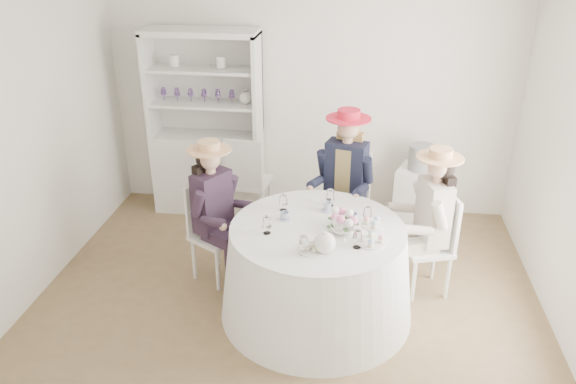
# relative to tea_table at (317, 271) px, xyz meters

# --- Properties ---
(ground) EXTENTS (4.50, 4.50, 0.00)m
(ground) POSITION_rel_tea_table_xyz_m (-0.27, 0.07, -0.41)
(ground) COLOR brown
(ground) RESTS_ON ground
(wall_back) EXTENTS (4.50, 0.00, 4.50)m
(wall_back) POSITION_rel_tea_table_xyz_m (-0.27, 2.07, 0.94)
(wall_back) COLOR white
(wall_back) RESTS_ON ground
(wall_front) EXTENTS (4.50, 0.00, 4.50)m
(wall_front) POSITION_rel_tea_table_xyz_m (-0.27, -1.93, 0.94)
(wall_front) COLOR white
(wall_front) RESTS_ON ground
(wall_left) EXTENTS (0.00, 4.50, 4.50)m
(wall_left) POSITION_rel_tea_table_xyz_m (-2.52, 0.07, 0.94)
(wall_left) COLOR white
(wall_left) RESTS_ON ground
(tea_table) EXTENTS (1.64, 1.64, 0.83)m
(tea_table) POSITION_rel_tea_table_xyz_m (0.00, 0.00, 0.00)
(tea_table) COLOR white
(tea_table) RESTS_ON ground
(hutch) EXTENTS (1.39, 0.88, 2.08)m
(hutch) POSITION_rel_tea_table_xyz_m (-1.41, 1.84, 0.33)
(hutch) COLOR silver
(hutch) RESTS_ON ground
(side_table) EXTENTS (0.55, 0.55, 0.67)m
(side_table) POSITION_rel_tea_table_xyz_m (0.97, 1.71, -0.07)
(side_table) COLOR silver
(side_table) RESTS_ON ground
(hatbox) EXTENTS (0.33, 0.33, 0.27)m
(hatbox) POSITION_rel_tea_table_xyz_m (0.97, 1.71, 0.40)
(hatbox) COLOR black
(hatbox) RESTS_ON side_table
(guest_left) EXTENTS (0.59, 0.54, 1.38)m
(guest_left) POSITION_rel_tea_table_xyz_m (-0.97, 0.40, 0.36)
(guest_left) COLOR silver
(guest_left) RESTS_ON ground
(guest_mid) EXTENTS (0.57, 0.61, 1.51)m
(guest_mid) POSITION_rel_tea_table_xyz_m (0.18, 1.03, 0.44)
(guest_mid) COLOR silver
(guest_mid) RESTS_ON ground
(guest_right) EXTENTS (0.57, 0.53, 1.39)m
(guest_right) POSITION_rel_tea_table_xyz_m (0.94, 0.45, 0.37)
(guest_right) COLOR silver
(guest_right) RESTS_ON ground
(spare_chair) EXTENTS (0.48, 0.48, 1.04)m
(spare_chair) POSITION_rel_tea_table_xyz_m (-0.89, 1.47, 0.15)
(spare_chair) COLOR silver
(spare_chair) RESTS_ON ground
(teacup_a) EXTENTS (0.09, 0.09, 0.06)m
(teacup_a) POSITION_rel_tea_table_xyz_m (-0.28, 0.10, 0.45)
(teacup_a) COLOR white
(teacup_a) RESTS_ON tea_table
(teacup_b) EXTENTS (0.10, 0.10, 0.07)m
(teacup_b) POSITION_rel_tea_table_xyz_m (0.06, 0.30, 0.45)
(teacup_b) COLOR white
(teacup_b) RESTS_ON tea_table
(teacup_c) EXTENTS (0.11, 0.11, 0.07)m
(teacup_c) POSITION_rel_tea_table_xyz_m (0.27, 0.12, 0.45)
(teacup_c) COLOR white
(teacup_c) RESTS_ON tea_table
(flower_bowl) EXTENTS (0.24, 0.24, 0.05)m
(flower_bowl) POSITION_rel_tea_table_xyz_m (0.20, -0.06, 0.44)
(flower_bowl) COLOR white
(flower_bowl) RESTS_ON tea_table
(flower_arrangement) EXTENTS (0.19, 0.19, 0.07)m
(flower_arrangement) POSITION_rel_tea_table_xyz_m (0.19, 0.01, 0.51)
(flower_arrangement) COLOR pink
(flower_arrangement) RESTS_ON tea_table
(table_teapot) EXTENTS (0.24, 0.17, 0.18)m
(table_teapot) POSITION_rel_tea_table_xyz_m (0.09, -0.36, 0.49)
(table_teapot) COLOR white
(table_teapot) RESTS_ON tea_table
(sandwich_plate) EXTENTS (0.23, 0.23, 0.05)m
(sandwich_plate) POSITION_rel_tea_table_xyz_m (-0.01, -0.35, 0.43)
(sandwich_plate) COLOR white
(sandwich_plate) RESTS_ON tea_table
(cupcake_stand) EXTENTS (0.23, 0.23, 0.21)m
(cupcake_stand) POSITION_rel_tea_table_xyz_m (0.43, -0.19, 0.49)
(cupcake_stand) COLOR white
(cupcake_stand) RESTS_ON tea_table
(stemware_set) EXTENTS (0.87, 0.91, 0.15)m
(stemware_set) POSITION_rel_tea_table_xyz_m (0.00, -0.00, 0.49)
(stemware_set) COLOR white
(stemware_set) RESTS_ON tea_table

